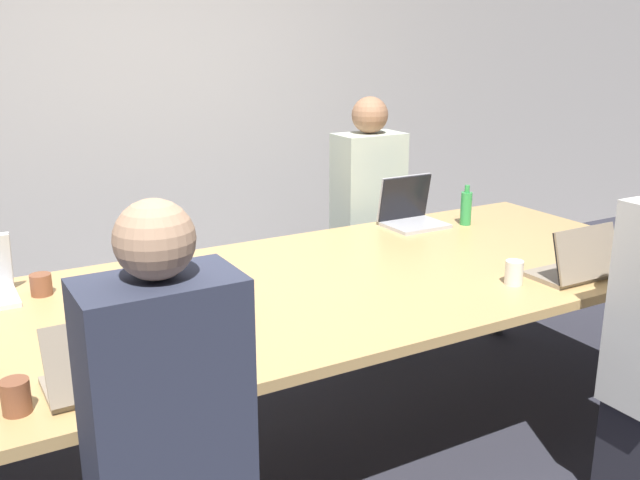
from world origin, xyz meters
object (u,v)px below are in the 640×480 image
(laptop_far_right, at_px, (410,211))
(cup_far_left, at_px, (41,285))
(laptop_near_right, at_px, (577,264))
(stapler, at_px, (238,309))
(person_far_right, at_px, (368,221))
(cup_near_left, at_px, (16,397))
(laptop_near_left, at_px, (100,370))
(cup_near_right, at_px, (514,273))
(person_near_left, at_px, (170,474))
(bottle_far_right, at_px, (466,208))

(laptop_far_right, relative_size, cup_far_left, 3.67)
(laptop_near_right, bearing_deg, stapler, -13.62)
(person_far_right, bearing_deg, cup_near_left, -145.30)
(laptop_near_left, bearing_deg, person_far_right, -142.35)
(laptop_near_right, xyz_separation_m, laptop_near_left, (-2.00, 0.01, -0.00))
(cup_near_right, bearing_deg, laptop_far_right, 78.64)
(stapler, bearing_deg, cup_near_right, -7.82)
(cup_near_left, bearing_deg, person_near_left, -48.94)
(laptop_far_right, distance_m, laptop_near_right, 1.08)
(laptop_near_right, bearing_deg, person_near_left, 10.63)
(cup_near_left, distance_m, stapler, 0.89)
(cup_far_left, distance_m, laptop_near_right, 2.23)
(person_near_left, bearing_deg, laptop_near_right, -169.37)
(bottle_far_right, bearing_deg, cup_far_left, 179.66)
(bottle_far_right, distance_m, laptop_near_right, 0.95)
(person_far_right, relative_size, laptop_near_left, 4.58)
(person_far_right, xyz_separation_m, stapler, (-1.35, -1.16, 0.10))
(laptop_far_right, bearing_deg, laptop_near_right, -85.77)
(laptop_far_right, height_order, person_far_right, person_far_right)
(person_far_right, height_order, laptop_near_left, person_far_right)
(cup_far_left, relative_size, cup_near_left, 0.89)
(person_near_left, xyz_separation_m, cup_near_left, (-0.31, 0.36, 0.14))
(laptop_near_right, distance_m, laptop_near_left, 2.00)
(person_far_right, distance_m, laptop_near_left, 2.45)
(cup_near_left, bearing_deg, laptop_near_left, 2.23)
(person_far_right, distance_m, laptop_near_right, 1.51)
(stapler, bearing_deg, person_far_right, 45.55)
(laptop_far_right, relative_size, cup_near_right, 3.12)
(laptop_near_right, height_order, cup_near_right, laptop_near_right)
(stapler, bearing_deg, cup_near_left, -152.21)
(laptop_far_right, height_order, cup_near_left, laptop_far_right)
(person_far_right, distance_m, bottle_far_right, 0.65)
(cup_near_left, bearing_deg, cup_far_left, 76.90)
(bottle_far_right, distance_m, laptop_near_left, 2.38)
(person_near_left, bearing_deg, cup_far_left, -85.80)
(cup_near_right, distance_m, cup_near_left, 1.96)
(person_far_right, relative_size, cup_near_left, 14.66)
(cup_near_left, bearing_deg, laptop_near_right, 0.00)
(laptop_near_left, bearing_deg, cup_far_left, -89.10)
(person_far_right, distance_m, cup_near_left, 2.64)
(laptop_far_right, height_order, cup_near_right, laptop_far_right)
(person_far_right, xyz_separation_m, laptop_near_left, (-1.93, -1.49, 0.15))
(bottle_far_right, height_order, person_near_left, person_near_left)
(person_far_right, distance_m, cup_near_right, 1.44)
(cup_near_right, distance_m, stapler, 1.17)
(person_far_right, bearing_deg, stapler, -139.40)
(laptop_near_left, relative_size, person_near_left, 0.22)
(bottle_far_right, relative_size, person_near_left, 0.15)
(cup_near_right, bearing_deg, cup_far_left, 153.85)
(cup_near_right, bearing_deg, laptop_near_right, -17.03)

